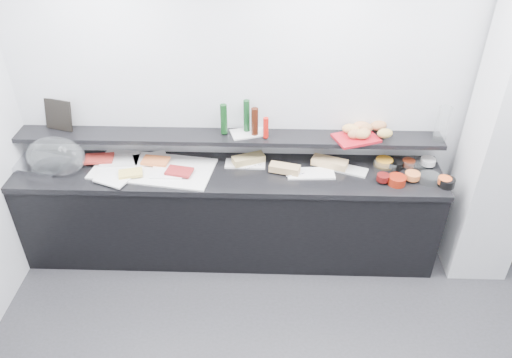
{
  "coord_description": "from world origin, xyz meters",
  "views": [
    {
      "loc": [
        -0.35,
        -1.78,
        3.24
      ],
      "look_at": [
        -0.45,
        1.45,
        1.0
      ],
      "focal_mm": 35.0,
      "sensor_mm": 36.0,
      "label": 1
    }
  ],
  "objects_px": {
    "cloche_base": "(40,164)",
    "framed_print": "(58,115)",
    "bread_tray": "(356,138)",
    "carafe": "(442,124)",
    "sandwich_plate_mid": "(311,173)",
    "condiment_tray": "(248,133)"
  },
  "relations": [
    {
      "from": "cloche_base",
      "to": "framed_print",
      "type": "xyz_separation_m",
      "value": [
        0.16,
        0.22,
        0.36
      ]
    },
    {
      "from": "bread_tray",
      "to": "carafe",
      "type": "bearing_deg",
      "value": -20.61
    },
    {
      "from": "cloche_base",
      "to": "sandwich_plate_mid",
      "type": "relative_size",
      "value": 1.13
    },
    {
      "from": "cloche_base",
      "to": "carafe",
      "type": "distance_m",
      "value": 3.39
    },
    {
      "from": "bread_tray",
      "to": "carafe",
      "type": "distance_m",
      "value": 0.7
    },
    {
      "from": "framed_print",
      "to": "sandwich_plate_mid",
      "type": "bearing_deg",
      "value": 9.48
    },
    {
      "from": "carafe",
      "to": "cloche_base",
      "type": "bearing_deg",
      "value": -177.9
    },
    {
      "from": "condiment_tray",
      "to": "sandwich_plate_mid",
      "type": "bearing_deg",
      "value": -40.83
    },
    {
      "from": "sandwich_plate_mid",
      "to": "condiment_tray",
      "type": "distance_m",
      "value": 0.63
    },
    {
      "from": "sandwich_plate_mid",
      "to": "framed_print",
      "type": "xyz_separation_m",
      "value": [
        -2.14,
        0.27,
        0.37
      ]
    },
    {
      "from": "bread_tray",
      "to": "carafe",
      "type": "xyz_separation_m",
      "value": [
        0.68,
        0.01,
        0.14
      ]
    },
    {
      "from": "framed_print",
      "to": "bread_tray",
      "type": "height_order",
      "value": "framed_print"
    },
    {
      "from": "framed_print",
      "to": "carafe",
      "type": "bearing_deg",
      "value": 14.81
    },
    {
      "from": "cloche_base",
      "to": "carafe",
      "type": "bearing_deg",
      "value": 16.0
    },
    {
      "from": "cloche_base",
      "to": "sandwich_plate_mid",
      "type": "bearing_deg",
      "value": 12.78
    },
    {
      "from": "framed_print",
      "to": "condiment_tray",
      "type": "relative_size",
      "value": 0.89
    },
    {
      "from": "bread_tray",
      "to": "framed_print",
      "type": "bearing_deg",
      "value": 156.58
    },
    {
      "from": "sandwich_plate_mid",
      "to": "carafe",
      "type": "xyz_separation_m",
      "value": [
        1.05,
        0.17,
        0.39
      ]
    },
    {
      "from": "sandwich_plate_mid",
      "to": "condiment_tray",
      "type": "xyz_separation_m",
      "value": [
        -0.53,
        0.23,
        0.25
      ]
    },
    {
      "from": "condiment_tray",
      "to": "bread_tray",
      "type": "distance_m",
      "value": 0.9
    },
    {
      "from": "condiment_tray",
      "to": "bread_tray",
      "type": "bearing_deg",
      "value": -21.59
    },
    {
      "from": "cloche_base",
      "to": "bread_tray",
      "type": "xyz_separation_m",
      "value": [
        2.68,
        0.12,
        0.24
      ]
    }
  ]
}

